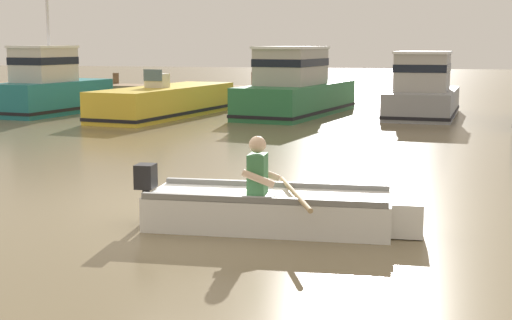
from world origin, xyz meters
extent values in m
plane|color=#7A6B4C|center=(0.00, 0.00, 0.00)|extent=(120.00, 120.00, 0.00)
cube|color=brown|center=(-9.16, 16.29, 0.69)|extent=(12.13, 1.50, 0.16)
cylinder|color=brown|center=(-9.16, 16.99, 0.59)|extent=(0.24, 0.24, 1.19)
cylinder|color=brown|center=(-3.49, 16.99, 0.64)|extent=(0.24, 0.24, 1.29)
cube|color=white|center=(1.37, -0.98, 0.22)|extent=(3.16, 1.30, 0.44)
cube|color=white|center=(3.10, -0.87, 0.22)|extent=(0.44, 0.63, 0.42)
cube|color=gray|center=(1.34, -0.48, 0.47)|extent=(3.04, 0.28, 0.08)
cube|color=gray|center=(1.41, -1.49, 0.47)|extent=(3.04, 0.28, 0.08)
cube|color=white|center=(1.27, -0.99, 0.40)|extent=(0.35, 1.03, 0.06)
cylinder|color=black|center=(-0.27, -1.09, 0.27)|extent=(0.11, 0.11, 0.54)
cube|color=black|center=(-0.27, -1.09, 0.62)|extent=(0.26, 0.29, 0.32)
cube|color=#3F7F4C|center=(1.22, -0.99, 0.70)|extent=(0.24, 0.35, 0.52)
sphere|color=beige|center=(1.22, -0.99, 1.08)|extent=(0.22, 0.22, 0.22)
cylinder|color=beige|center=(1.26, -0.77, 0.68)|extent=(0.43, 0.12, 0.23)
cylinder|color=beige|center=(1.29, -1.21, 0.68)|extent=(0.43, 0.12, 0.23)
cylinder|color=tan|center=(1.73, -1.11, 0.50)|extent=(0.80, 1.88, 0.06)
cube|color=#1E727A|center=(-9.28, 12.34, 0.54)|extent=(2.35, 4.79, 1.09)
cube|color=black|center=(-9.28, 12.34, 0.19)|extent=(2.40, 4.83, 0.10)
cube|color=beige|center=(-9.34, 11.93, 1.64)|extent=(1.60, 2.10, 1.11)
cube|color=black|center=(-9.34, 11.93, 1.78)|extent=(1.63, 2.13, 0.24)
cube|color=white|center=(-9.34, 11.93, 2.23)|extent=(1.68, 2.20, 0.08)
cylinder|color=silver|center=(-9.30, 12.23, 2.95)|extent=(0.10, 0.10, 3.73)
cube|color=gold|center=(-5.26, 12.36, 0.48)|extent=(2.78, 6.76, 0.96)
cube|color=black|center=(-5.26, 12.36, 0.17)|extent=(2.83, 6.80, 0.10)
cube|color=silver|center=(-5.34, 11.87, 1.18)|extent=(0.71, 0.59, 0.44)
cube|color=slate|center=(-5.37, 11.62, 1.36)|extent=(0.65, 0.13, 0.36)
cube|color=#287042|center=(-1.24, 13.99, 0.51)|extent=(3.10, 6.44, 1.03)
cube|color=black|center=(-1.24, 13.99, 0.18)|extent=(3.15, 6.49, 0.10)
cube|color=#B2ADA3|center=(-1.34, 13.44, 1.60)|extent=(2.04, 2.83, 1.14)
cube|color=black|center=(-1.34, 13.44, 1.74)|extent=(2.07, 2.87, 0.24)
cube|color=white|center=(-1.34, 13.44, 2.21)|extent=(2.14, 2.97, 0.08)
cube|color=gray|center=(2.81, 14.51, 0.43)|extent=(2.33, 5.05, 0.86)
cube|color=black|center=(2.81, 14.51, 0.15)|extent=(2.38, 5.09, 0.10)
cube|color=#B2ADA3|center=(2.78, 14.07, 1.44)|extent=(1.71, 2.17, 1.16)
cube|color=black|center=(2.78, 14.07, 1.58)|extent=(1.74, 2.20, 0.24)
cube|color=white|center=(2.78, 14.07, 2.06)|extent=(1.79, 2.27, 0.08)
camera|label=1|loc=(3.51, -9.97, 2.36)|focal=51.73mm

